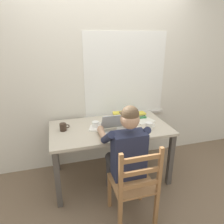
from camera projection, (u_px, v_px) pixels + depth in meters
The scene contains 15 objects.
ground_plane at pixel (110, 176), 2.87m from camera, with size 8.00×8.00×0.00m, color brown.
back_wall at pixel (101, 77), 2.85m from camera, with size 6.00×0.08×2.60m.
desk at pixel (110, 133), 2.63m from camera, with size 1.50×0.82×0.75m.
seated_person at pixel (125, 151), 2.20m from camera, with size 0.50×0.60×1.23m.
wooden_chair at pixel (134, 185), 2.03m from camera, with size 0.42×0.42×0.92m.
laptop at pixel (117, 130), 2.41m from camera, with size 0.33×0.34×0.21m.
computer_mouse at pixel (140, 133), 2.41m from camera, with size 0.06×0.10×0.03m, color black.
coffee_mug_white at pixel (149, 126), 2.52m from camera, with size 0.12×0.09×0.09m.
coffee_mug_dark at pixel (63, 127), 2.49m from camera, with size 0.12×0.08×0.09m.
coffee_mug_spare at pixel (96, 125), 2.56m from camera, with size 0.13×0.09×0.09m.
book_stack_main at pixel (119, 117), 2.80m from camera, with size 0.19×0.14×0.11m.
book_stack_side at pixel (138, 115), 2.90m from camera, with size 0.21×0.17×0.07m.
paper_pile_near_laptop at pixel (145, 121), 2.77m from camera, with size 0.25×0.16×0.01m, color silver.
paper_pile_back_corner at pixel (97, 128), 2.55m from camera, with size 0.18×0.16×0.02m, color white.
paper_pile_side at pixel (125, 131), 2.47m from camera, with size 0.22×0.18×0.01m, color white.
Camera 1 is at (-0.63, -2.29, 1.84)m, focal length 32.74 mm.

